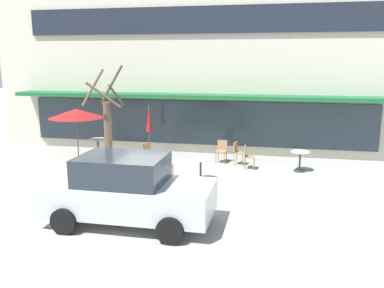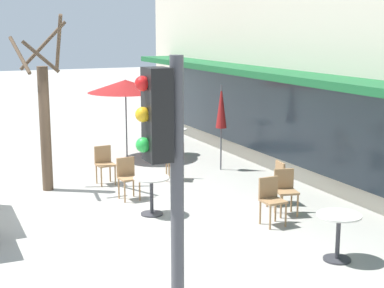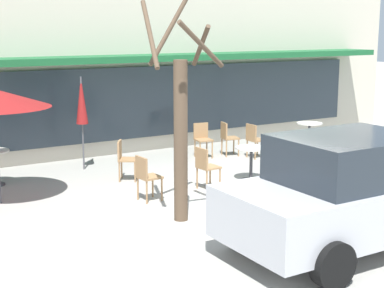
{
  "view_description": "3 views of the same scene",
  "coord_description": "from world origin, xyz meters",
  "px_view_note": "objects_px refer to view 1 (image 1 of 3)",
  "views": [
    {
      "loc": [
        3.4,
        -11.27,
        4.09
      ],
      "look_at": [
        0.51,
        2.66,
        1.1
      ],
      "focal_mm": 38.0,
      "sensor_mm": 36.0,
      "label": 1
    },
    {
      "loc": [
        11.39,
        -1.97,
        3.63
      ],
      "look_at": [
        0.38,
        3.03,
        1.22
      ],
      "focal_mm": 55.0,
      "sensor_mm": 36.0,
      "label": 2
    },
    {
      "loc": [
        -6.64,
        -8.15,
        3.31
      ],
      "look_at": [
        -0.31,
        2.27,
        0.89
      ],
      "focal_mm": 55.0,
      "sensor_mm": 36.0,
      "label": 3
    }
  ],
  "objects_px": {
    "cafe_chair_0": "(125,163)",
    "cafe_chair_4": "(222,150)",
    "cafe_chair_1": "(165,164)",
    "parked_sedan": "(127,190)",
    "street_tree": "(108,137)",
    "cafe_chair_3": "(248,155)",
    "cafe_table_streetside": "(300,158)",
    "cafe_chair_2": "(148,153)",
    "patio_umbrella_green_folded": "(76,113)",
    "cafe_table_near_wall": "(201,166)",
    "cafe_table_by_tree": "(98,145)",
    "cafe_chair_5": "(238,151)",
    "patio_umbrella_cream_folded": "(149,119)"
  },
  "relations": [
    {
      "from": "cafe_chair_0",
      "to": "cafe_chair_4",
      "type": "distance_m",
      "value": 4.12
    },
    {
      "from": "cafe_chair_1",
      "to": "parked_sedan",
      "type": "height_order",
      "value": "parked_sedan"
    },
    {
      "from": "cafe_chair_1",
      "to": "street_tree",
      "type": "bearing_deg",
      "value": -135.09
    },
    {
      "from": "cafe_chair_1",
      "to": "cafe_chair_3",
      "type": "xyz_separation_m",
      "value": [
        2.7,
        1.9,
        0.0
      ]
    },
    {
      "from": "cafe_table_streetside",
      "to": "cafe_chair_3",
      "type": "bearing_deg",
      "value": -178.76
    },
    {
      "from": "street_tree",
      "to": "cafe_chair_2",
      "type": "bearing_deg",
      "value": 83.89
    },
    {
      "from": "cafe_chair_2",
      "to": "cafe_chair_4",
      "type": "relative_size",
      "value": 1.0
    },
    {
      "from": "patio_umbrella_green_folded",
      "to": "parked_sedan",
      "type": "height_order",
      "value": "patio_umbrella_green_folded"
    },
    {
      "from": "cafe_table_near_wall",
      "to": "cafe_table_by_tree",
      "type": "height_order",
      "value": "same"
    },
    {
      "from": "cafe_chair_2",
      "to": "street_tree",
      "type": "distance_m",
      "value": 3.23
    },
    {
      "from": "cafe_table_near_wall",
      "to": "cafe_chair_0",
      "type": "bearing_deg",
      "value": -176.06
    },
    {
      "from": "patio_umbrella_green_folded",
      "to": "cafe_chair_5",
      "type": "height_order",
      "value": "patio_umbrella_green_folded"
    },
    {
      "from": "cafe_table_near_wall",
      "to": "street_tree",
      "type": "xyz_separation_m",
      "value": [
        -2.67,
        -1.51,
        1.18
      ]
    },
    {
      "from": "cafe_table_streetside",
      "to": "cafe_chair_0",
      "type": "xyz_separation_m",
      "value": [
        -6.04,
        -2.04,
        0.01
      ]
    },
    {
      "from": "cafe_table_by_tree",
      "to": "patio_umbrella_green_folded",
      "type": "bearing_deg",
      "value": -98.2
    },
    {
      "from": "cafe_chair_5",
      "to": "cafe_chair_1",
      "type": "bearing_deg",
      "value": -132.38
    },
    {
      "from": "cafe_chair_0",
      "to": "cafe_chair_5",
      "type": "height_order",
      "value": "same"
    },
    {
      "from": "cafe_table_near_wall",
      "to": "parked_sedan",
      "type": "distance_m",
      "value": 4.19
    },
    {
      "from": "cafe_table_by_tree",
      "to": "cafe_chair_0",
      "type": "distance_m",
      "value": 3.55
    },
    {
      "from": "patio_umbrella_cream_folded",
      "to": "street_tree",
      "type": "bearing_deg",
      "value": -88.98
    },
    {
      "from": "cafe_table_by_tree",
      "to": "parked_sedan",
      "type": "xyz_separation_m",
      "value": [
        3.8,
        -6.58,
        0.36
      ]
    },
    {
      "from": "cafe_chair_5",
      "to": "street_tree",
      "type": "distance_m",
      "value": 5.52
    },
    {
      "from": "cafe_table_streetside",
      "to": "street_tree",
      "type": "xyz_separation_m",
      "value": [
        -6.05,
        -3.37,
        1.18
      ]
    },
    {
      "from": "patio_umbrella_green_folded",
      "to": "cafe_table_near_wall",
      "type": "bearing_deg",
      "value": -12.91
    },
    {
      "from": "cafe_chair_3",
      "to": "cafe_chair_5",
      "type": "bearing_deg",
      "value": 125.49
    },
    {
      "from": "cafe_chair_1",
      "to": "cafe_chair_2",
      "type": "xyz_separation_m",
      "value": [
        -1.11,
        1.57,
        0.0
      ]
    },
    {
      "from": "patio_umbrella_green_folded",
      "to": "patio_umbrella_cream_folded",
      "type": "xyz_separation_m",
      "value": [
        2.37,
        1.76,
        -0.39
      ]
    },
    {
      "from": "cafe_chair_1",
      "to": "cafe_table_near_wall",
      "type": "bearing_deg",
      "value": 3.88
    },
    {
      "from": "cafe_table_by_tree",
      "to": "cafe_chair_4",
      "type": "bearing_deg",
      "value": 0.48
    },
    {
      "from": "street_tree",
      "to": "cafe_table_by_tree",
      "type": "bearing_deg",
      "value": 118.96
    },
    {
      "from": "cafe_table_by_tree",
      "to": "cafe_table_near_wall",
      "type": "bearing_deg",
      "value": -27.45
    },
    {
      "from": "cafe_table_streetside",
      "to": "cafe_chair_3",
      "type": "distance_m",
      "value": 1.92
    },
    {
      "from": "patio_umbrella_green_folded",
      "to": "cafe_chair_5",
      "type": "relative_size",
      "value": 2.47
    },
    {
      "from": "cafe_table_near_wall",
      "to": "cafe_chair_4",
      "type": "height_order",
      "value": "cafe_chair_4"
    },
    {
      "from": "cafe_table_by_tree",
      "to": "patio_umbrella_cream_folded",
      "type": "height_order",
      "value": "patio_umbrella_cream_folded"
    },
    {
      "from": "parked_sedan",
      "to": "cafe_table_by_tree",
      "type": "bearing_deg",
      "value": 120.03
    },
    {
      "from": "cafe_chair_3",
      "to": "cafe_chair_0",
      "type": "bearing_deg",
      "value": -154.11
    },
    {
      "from": "patio_umbrella_cream_folded",
      "to": "cafe_chair_4",
      "type": "xyz_separation_m",
      "value": [
        3.12,
        -0.34,
        -1.1
      ]
    },
    {
      "from": "cafe_chair_3",
      "to": "cafe_chair_4",
      "type": "height_order",
      "value": "same"
    },
    {
      "from": "cafe_table_by_tree",
      "to": "cafe_chair_4",
      "type": "distance_m",
      "value": 5.29
    },
    {
      "from": "cafe_chair_4",
      "to": "cafe_table_by_tree",
      "type": "bearing_deg",
      "value": -179.52
    },
    {
      "from": "cafe_chair_0",
      "to": "cafe_chair_1",
      "type": "relative_size",
      "value": 1.0
    },
    {
      "from": "cafe_table_near_wall",
      "to": "street_tree",
      "type": "distance_m",
      "value": 3.28
    },
    {
      "from": "patio_umbrella_green_folded",
      "to": "parked_sedan",
      "type": "xyz_separation_m",
      "value": [
        4.0,
        -5.2,
        -1.14
      ]
    },
    {
      "from": "cafe_table_streetside",
      "to": "parked_sedan",
      "type": "distance_m",
      "value": 7.41
    },
    {
      "from": "cafe_table_by_tree",
      "to": "patio_umbrella_green_folded",
      "type": "distance_m",
      "value": 2.05
    },
    {
      "from": "cafe_table_by_tree",
      "to": "cafe_chair_3",
      "type": "distance_m",
      "value": 6.42
    },
    {
      "from": "cafe_chair_0",
      "to": "cafe_chair_2",
      "type": "distance_m",
      "value": 1.7
    },
    {
      "from": "cafe_chair_3",
      "to": "cafe_table_by_tree",
      "type": "bearing_deg",
      "value": 173.42
    },
    {
      "from": "cafe_table_near_wall",
      "to": "cafe_chair_4",
      "type": "relative_size",
      "value": 0.85
    }
  ]
}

